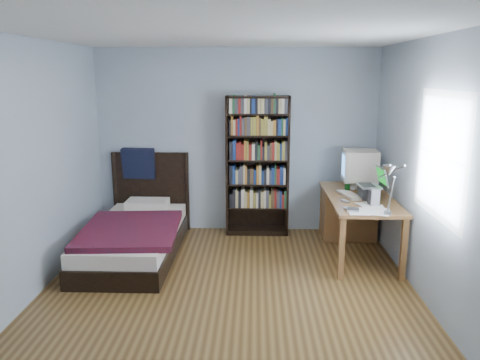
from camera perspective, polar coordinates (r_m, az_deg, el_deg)
The scene contains 14 objects.
room at distance 4.34m, azimuth -1.19°, elevation 0.86°, with size 4.20×4.24×2.50m.
desk at distance 6.24m, azimuth 13.36°, elevation -3.73°, with size 0.75×1.57×0.73m.
crt_monitor at distance 6.15m, azimuth 14.33°, elevation 1.65°, with size 0.45×0.41×0.49m.
laptop at distance 5.66m, azimuth 15.58°, elevation -1.11°, with size 0.32×0.32×0.38m.
desk_lamp at distance 4.59m, azimuth 17.72°, elevation 0.49°, with size 0.23×0.52×0.61m.
keyboard at distance 5.71m, azimuth 13.28°, elevation -1.81°, with size 0.16×0.42×0.03m, color beige.
speaker at distance 5.37m, azimuth 16.02°, elevation -2.00°, with size 0.10×0.10×0.19m, color gray.
soda_can at distance 5.88m, azimuth 12.94°, elevation -0.96°, with size 0.06×0.06×0.11m, color #07380C.
mouse at distance 6.03m, azimuth 13.56°, elevation -1.03°, with size 0.06×0.11×0.04m, color silver.
phone_silver at distance 5.44m, azimuth 12.74°, elevation -2.53°, with size 0.05×0.11×0.02m, color #ACACB0.
phone_grey at distance 5.20m, azimuth 12.75°, elevation -3.29°, with size 0.04×0.08×0.02m, color gray.
external_drive at distance 5.11m, azimuth 13.63°, elevation -3.58°, with size 0.12×0.12×0.03m, color gray.
bookshelf at distance 6.30m, azimuth 2.13°, elevation 1.72°, with size 0.84×0.30×1.88m.
bed at distance 5.88m, azimuth -12.60°, elevation -6.32°, with size 1.15×2.09×1.16m.
Camera 1 is at (0.26, -4.25, 2.15)m, focal length 35.00 mm.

